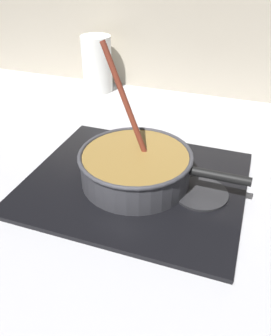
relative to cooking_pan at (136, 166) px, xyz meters
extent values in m
cube|color=#B7B7BC|center=(-0.10, -0.10, -0.08)|extent=(2.40, 1.60, 0.04)
cube|color=#B2A893|center=(-0.10, 0.69, 0.22)|extent=(2.40, 0.02, 0.55)
cube|color=black|center=(0.00, 0.00, -0.05)|extent=(0.56, 0.48, 0.01)
torus|color=#592D0C|center=(0.00, 0.00, -0.04)|extent=(0.18, 0.18, 0.01)
cylinder|color=#262628|center=(0.17, 0.00, -0.04)|extent=(0.14, 0.14, 0.01)
cylinder|color=#38383D|center=(0.00, 0.00, -0.01)|extent=(0.28, 0.28, 0.08)
cylinder|color=olive|center=(0.00, 0.00, 0.00)|extent=(0.27, 0.27, 0.07)
torus|color=#38383D|center=(0.00, 0.00, 0.03)|extent=(0.29, 0.29, 0.01)
cylinder|color=black|center=(0.21, 0.00, 0.02)|extent=(0.14, 0.02, 0.02)
cylinder|color=#EDD88C|center=(0.02, 0.01, 0.02)|extent=(0.03, 0.03, 0.01)
cylinder|color=#E5CC7A|center=(-0.02, 0.04, 0.02)|extent=(0.03, 0.03, 0.01)
cylinder|color=#EDD88C|center=(0.04, -0.02, 0.02)|extent=(0.03, 0.03, 0.01)
cylinder|color=beige|center=(-0.01, 0.00, 0.02)|extent=(0.03, 0.03, 0.01)
cylinder|color=beige|center=(-0.06, 0.02, 0.02)|extent=(0.03, 0.03, 0.01)
cylinder|color=#EDD88C|center=(-0.03, 0.11, 0.02)|extent=(0.03, 0.03, 0.01)
cylinder|color=maroon|center=(-0.04, 0.04, 0.16)|extent=(0.14, 0.04, 0.28)
cube|color=brown|center=(0.02, 0.02, 0.02)|extent=(0.05, 0.04, 0.01)
cylinder|color=white|center=(-0.38, 0.58, 0.05)|extent=(0.12, 0.12, 0.22)
camera|label=1|loc=(0.25, -0.70, 0.49)|focal=36.95mm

